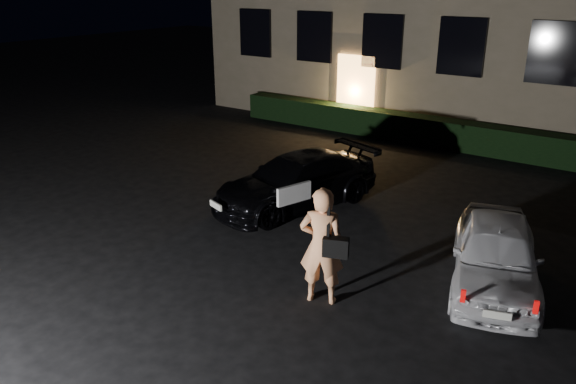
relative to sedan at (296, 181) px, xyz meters
The scene contains 5 objects.
ground 4.08m from the sedan, 73.36° to the right, with size 80.00×80.00×0.00m, color black.
hedge 6.74m from the sedan, 80.13° to the left, with size 15.00×0.70×0.85m, color black.
sedan is the anchor object (origin of this frame).
hatch 4.89m from the sedan, 12.46° to the right, with size 2.34×3.70×1.17m.
man 4.12m from the sedan, 50.15° to the right, with size 0.91×0.70×1.96m.
Camera 1 is at (5.58, -6.11, 4.94)m, focal length 35.00 mm.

